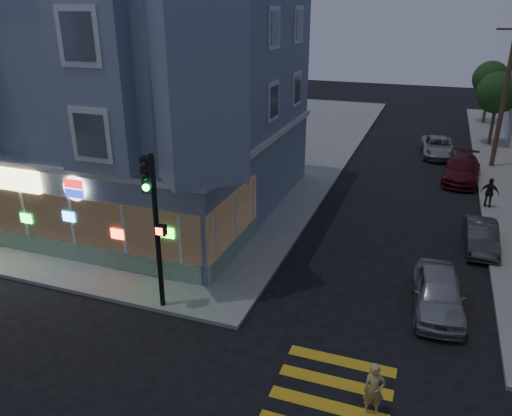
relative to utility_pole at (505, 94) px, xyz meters
The scene contains 14 objects.
ground 27.26m from the utility_pole, 116.57° to the right, with size 120.00×120.00×0.00m, color black.
sidewalk_nw 25.95m from the utility_pole, behind, with size 33.00×42.00×0.15m, color gray.
corner_building 22.24m from the utility_pole, 144.13° to the right, with size 14.60×14.60×11.40m.
utility_pole is the anchor object (origin of this frame).
street_tree_near 6.06m from the utility_pole, 88.09° to the left, with size 3.00×3.00×5.30m.
street_tree_far 14.03m from the utility_pole, 89.18° to the left, with size 3.00×3.00×5.30m.
running_child 24.83m from the utility_pole, 100.30° to the right, with size 0.55×0.36×1.52m, color tan.
pedestrian_b 8.82m from the utility_pole, 95.07° to the right, with size 0.91×0.38×1.55m, color black.
parked_car_a 19.21m from the utility_pole, 99.01° to the right, with size 1.63×4.06×1.38m, color #A3A5AA.
parked_car_b 13.63m from the utility_pole, 95.75° to the right, with size 1.26×3.60×1.19m, color #37393C.
parked_car_c 5.71m from the utility_pole, 119.15° to the right, with size 1.97×4.85×1.41m, color #52121B.
parked_car_d 5.64m from the utility_pole, 153.10° to the left, with size 2.15×4.66×1.29m, color #9AA0A4.
traffic_signal 24.90m from the utility_pole, 118.62° to the right, with size 0.64×0.61×5.46m.
fire_hydrant 12.73m from the utility_pole, 93.34° to the right, with size 0.50×0.29×0.87m.
Camera 1 is at (8.22, -10.57, 9.89)m, focal length 35.00 mm.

